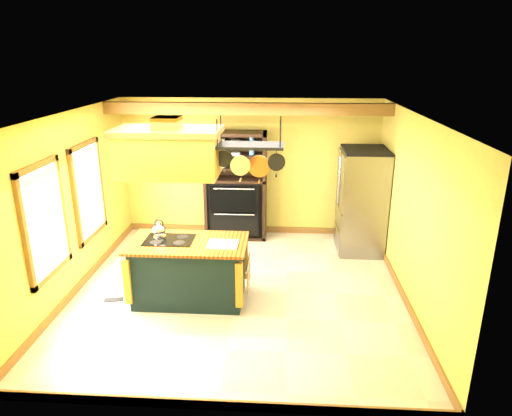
# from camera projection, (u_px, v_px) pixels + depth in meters

# --- Properties ---
(floor) EXTENTS (5.00, 5.00, 0.00)m
(floor) POSITION_uv_depth(u_px,v_px,m) (239.00, 291.00, 7.06)
(floor) COLOR beige
(floor) RESTS_ON ground
(ceiling) EXTENTS (5.00, 5.00, 0.00)m
(ceiling) POSITION_uv_depth(u_px,v_px,m) (236.00, 115.00, 6.19)
(ceiling) COLOR white
(ceiling) RESTS_ON wall_back
(wall_back) EXTENTS (5.00, 0.02, 2.70)m
(wall_back) POSITION_uv_depth(u_px,v_px,m) (250.00, 168.00, 8.99)
(wall_back) COLOR gold
(wall_back) RESTS_ON floor
(wall_front) EXTENTS (5.00, 0.02, 2.70)m
(wall_front) POSITION_uv_depth(u_px,v_px,m) (211.00, 295.00, 4.27)
(wall_front) COLOR gold
(wall_front) RESTS_ON floor
(wall_left) EXTENTS (0.02, 5.00, 2.70)m
(wall_left) POSITION_uv_depth(u_px,v_px,m) (70.00, 205.00, 6.78)
(wall_left) COLOR gold
(wall_left) RESTS_ON floor
(wall_right) EXTENTS (0.02, 5.00, 2.70)m
(wall_right) POSITION_uv_depth(u_px,v_px,m) (412.00, 212.00, 6.48)
(wall_right) COLOR gold
(wall_right) RESTS_ON floor
(ceiling_beam) EXTENTS (5.00, 0.15, 0.20)m
(ceiling_beam) POSITION_uv_depth(u_px,v_px,m) (247.00, 109.00, 7.84)
(ceiling_beam) COLOR brown
(ceiling_beam) RESTS_ON ceiling
(window_near) EXTENTS (0.06, 1.06, 1.56)m
(window_near) POSITION_uv_depth(u_px,v_px,m) (45.00, 221.00, 6.00)
(window_near) COLOR brown
(window_near) RESTS_ON wall_left
(window_far) EXTENTS (0.06, 1.06, 1.56)m
(window_far) POSITION_uv_depth(u_px,v_px,m) (89.00, 191.00, 7.32)
(window_far) COLOR brown
(window_far) RESTS_ON wall_left
(kitchen_island) EXTENTS (1.70, 0.94, 1.11)m
(kitchen_island) POSITION_uv_depth(u_px,v_px,m) (189.00, 270.00, 6.70)
(kitchen_island) COLOR black
(kitchen_island) RESTS_ON floor
(range_hood) EXTENTS (1.43, 0.81, 0.80)m
(range_hood) POSITION_uv_depth(u_px,v_px,m) (168.00, 151.00, 6.14)
(range_hood) COLOR #B3792C
(range_hood) RESTS_ON ceiling
(pot_rack) EXTENTS (0.95, 0.45, 0.82)m
(pot_rack) POSITION_uv_depth(u_px,v_px,m) (250.00, 152.00, 6.08)
(pot_rack) COLOR black
(pot_rack) RESTS_ON ceiling
(refrigerator) EXTENTS (0.81, 0.95, 1.87)m
(refrigerator) POSITION_uv_depth(u_px,v_px,m) (361.00, 203.00, 8.29)
(refrigerator) COLOR gray
(refrigerator) RESTS_ON floor
(hutch) EXTENTS (1.19, 0.54, 2.10)m
(hutch) POSITION_uv_depth(u_px,v_px,m) (236.00, 196.00, 8.96)
(hutch) COLOR black
(hutch) RESTS_ON floor
(floor_register) EXTENTS (0.30, 0.18, 0.01)m
(floor_register) POSITION_uv_depth(u_px,v_px,m) (114.00, 300.00, 6.80)
(floor_register) COLOR black
(floor_register) RESTS_ON floor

